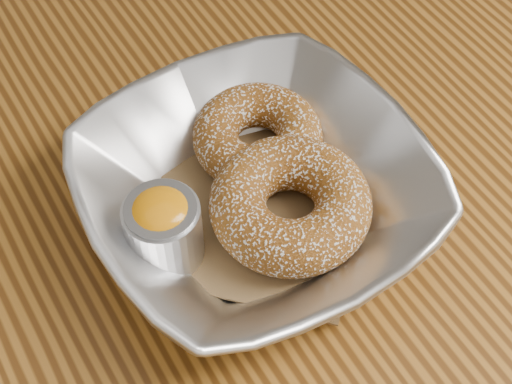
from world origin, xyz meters
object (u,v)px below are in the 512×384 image
serving_bowl (256,194)px  ramekin (163,228)px  donut_front (290,204)px  table (216,292)px  donut_back (258,136)px

serving_bowl → ramekin: bearing=179.3°
serving_bowl → ramekin: size_ratio=4.04×
donut_front → ramekin: bearing=166.0°
table → donut_front: 0.14m
serving_bowl → donut_front: 0.02m
table → serving_bowl: (0.03, -0.01, 0.13)m
table → donut_back: size_ratio=12.86×
table → donut_back: (0.06, 0.03, 0.13)m
table → donut_front: donut_front is taller
serving_bowl → donut_front: (0.01, -0.02, 0.00)m
donut_front → serving_bowl: bearing=126.7°
donut_back → serving_bowl: bearing=-122.1°
table → donut_front: (0.04, -0.03, 0.13)m
serving_bowl → ramekin: 0.07m
table → donut_back: 0.14m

